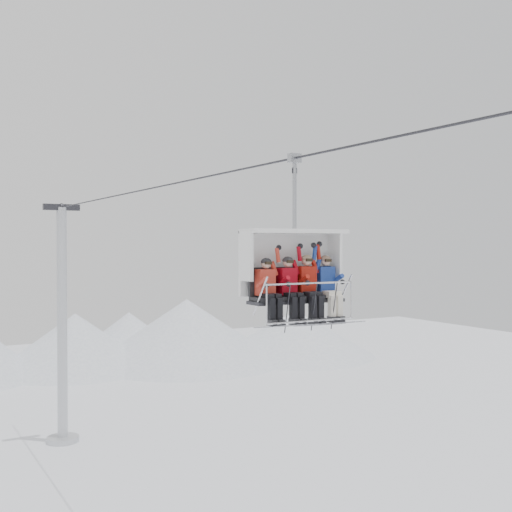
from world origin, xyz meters
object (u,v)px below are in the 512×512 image
chairlift_carrier (291,265)px  skier_center_left (289,286)px  lift_tower_right (62,340)px  skier_center_right (308,285)px  skier_far_left (268,288)px  skier_far_right (327,285)px

chairlift_carrier → skier_center_left: chairlift_carrier is taller
lift_tower_right → chairlift_carrier: lift_tower_right is taller
lift_tower_right → skier_center_left: size_ratio=7.97×
lift_tower_right → skier_center_right: bearing=-89.3°
chairlift_carrier → skier_far_left: (-0.85, -0.31, -0.51)m
chairlift_carrier → skier_center_left: (-0.26, -0.31, -0.49)m
chairlift_carrier → skier_center_left: size_ratio=2.35×
skier_far_left → skier_far_right: 1.71m
skier_center_left → skier_far_right: bearing=0.1°
skier_center_right → chairlift_carrier: bearing=133.9°
chairlift_carrier → skier_far_left: chairlift_carrier is taller
skier_center_left → skier_center_right: skier_center_right is taller
skier_far_left → skier_center_right: skier_center_right is taller
chairlift_carrier → skier_center_right: 0.64m
skier_far_left → skier_center_left: (0.60, 0.00, 0.01)m
skier_far_left → skier_center_left: skier_center_left is taller
skier_center_left → skier_far_right: (1.11, 0.00, 0.01)m
skier_far_left → skier_far_right: size_ratio=0.98×
skier_far_right → skier_center_left: bearing=-179.9°
skier_far_left → skier_center_left: size_ratio=1.00×
chairlift_carrier → skier_far_left: bearing=-160.0°
skier_center_right → skier_center_left: bearing=-179.6°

